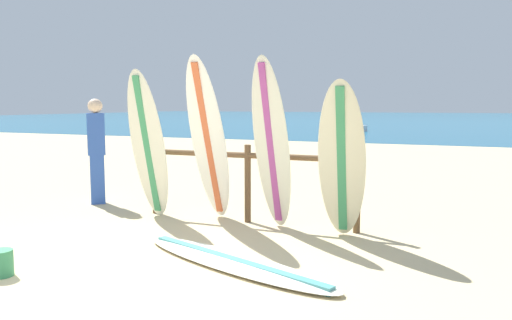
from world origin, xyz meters
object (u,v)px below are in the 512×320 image
(surfboard_leaning_left, at_px, (209,142))
(beachgoer_standing, at_px, (96,146))
(surfboard_leaning_far_left, at_px, (148,145))
(surfboard_lying_on_sand, at_px, (233,262))
(surfboard_leaning_center_left, at_px, (271,144))
(surfboard_rack, at_px, (248,171))
(sand_bucket, at_px, (1,263))
(surfboard_leaning_center, at_px, (342,161))
(small_boat_offshore, at_px, (346,126))

(surfboard_leaning_left, bearing_deg, beachgoer_standing, 166.71)
(surfboard_leaning_far_left, xyz_separation_m, surfboard_lying_on_sand, (2.03, -1.43, -1.04))
(surfboard_leaning_left, bearing_deg, surfboard_leaning_center_left, 1.59)
(surfboard_rack, distance_m, surfboard_leaning_far_left, 1.48)
(sand_bucket, bearing_deg, surfboard_rack, 66.90)
(surfboard_leaning_center, bearing_deg, beachgoer_standing, 170.94)
(surfboard_leaning_left, xyz_separation_m, beachgoer_standing, (-2.41, 0.57, -0.19))
(surfboard_rack, xyz_separation_m, surfboard_leaning_center_left, (0.47, -0.30, 0.42))
(surfboard_leaning_far_left, bearing_deg, surfboard_rack, 15.98)
(surfboard_leaning_far_left, xyz_separation_m, small_boat_offshore, (-2.99, 25.67, -0.82))
(surfboard_leaning_far_left, xyz_separation_m, surfboard_leaning_center, (2.82, -0.04, -0.09))
(surfboard_rack, height_order, surfboard_lying_on_sand, surfboard_rack)
(surfboard_leaning_center_left, relative_size, sand_bucket, 8.88)
(surfboard_leaning_far_left, distance_m, surfboard_lying_on_sand, 2.69)
(surfboard_leaning_far_left, relative_size, small_boat_offshore, 0.76)
(surfboard_lying_on_sand, bearing_deg, surfboard_leaning_far_left, 144.70)
(sand_bucket, bearing_deg, surfboard_leaning_center_left, 57.16)
(surfboard_leaning_left, relative_size, beachgoer_standing, 1.31)
(beachgoer_standing, bearing_deg, surfboard_leaning_center_left, -9.29)
(beachgoer_standing, xyz_separation_m, sand_bucket, (1.57, -3.27, -0.84))
(surfboard_leaning_left, relative_size, small_boat_offshore, 0.82)
(beachgoer_standing, bearing_deg, surfboard_leaning_center, -9.06)
(surfboard_leaning_left, distance_m, small_boat_offshore, 25.91)
(surfboard_lying_on_sand, relative_size, sand_bucket, 10.62)
(surfboard_leaning_center_left, distance_m, sand_bucket, 3.39)
(small_boat_offshore, bearing_deg, surfboard_rack, -80.18)
(surfboard_leaning_center_left, height_order, surfboard_lying_on_sand, surfboard_leaning_center_left)
(surfboard_leaning_far_left, distance_m, surfboard_leaning_center, 2.82)
(surfboard_leaning_center, bearing_deg, small_boat_offshore, 102.74)
(sand_bucket, bearing_deg, surfboard_lying_on_sand, 31.57)
(surfboard_leaning_far_left, distance_m, small_boat_offshore, 25.85)
(sand_bucket, bearing_deg, small_boat_offshore, 96.22)
(surfboard_lying_on_sand, bearing_deg, small_boat_offshore, 100.49)
(sand_bucket, bearing_deg, surfboard_leaning_center, 43.46)
(surfboard_leaning_left, xyz_separation_m, surfboard_lying_on_sand, (1.09, -1.51, -1.12))
(small_boat_offshore, bearing_deg, surfboard_leaning_far_left, -83.35)
(surfboard_leaning_far_left, height_order, surfboard_leaning_left, surfboard_leaning_left)
(surfboard_leaning_left, height_order, sand_bucket, surfboard_leaning_left)
(surfboard_rack, xyz_separation_m, sand_bucket, (-1.29, -3.02, -0.59))
(surfboard_leaning_center_left, bearing_deg, beachgoer_standing, 170.71)
(small_boat_offshore, bearing_deg, surfboard_leaning_center_left, -79.27)
(surfboard_rack, relative_size, surfboard_leaning_center_left, 1.40)
(small_boat_offshore, distance_m, sand_bucket, 28.46)
(small_boat_offshore, relative_size, sand_bucket, 10.98)
(surfboard_leaning_far_left, height_order, small_boat_offshore, surfboard_leaning_far_left)
(surfboard_rack, bearing_deg, sand_bucket, -113.10)
(surfboard_rack, bearing_deg, surfboard_leaning_center_left, -32.15)
(surfboard_leaning_center_left, distance_m, surfboard_leaning_center, 0.99)
(surfboard_leaning_center_left, distance_m, small_boat_offshore, 26.03)
(surfboard_leaning_far_left, relative_size, surfboard_leaning_left, 0.93)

